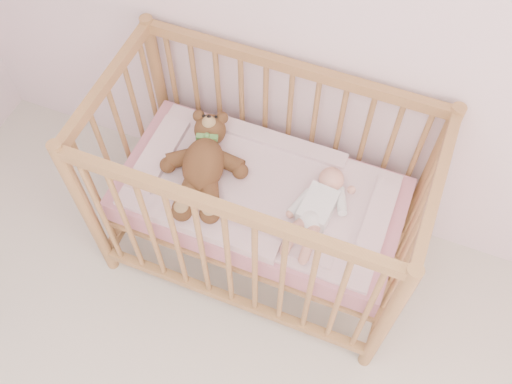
% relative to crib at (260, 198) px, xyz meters
% --- Properties ---
extents(crib, '(1.36, 0.76, 1.00)m').
position_rel_crib_xyz_m(crib, '(0.00, 0.00, 0.00)').
color(crib, '#AB7948').
rests_on(crib, floor).
extents(mattress, '(1.22, 0.62, 0.13)m').
position_rel_crib_xyz_m(mattress, '(0.00, 0.00, -0.01)').
color(mattress, '#CA7E8E').
rests_on(mattress, crib).
extents(blanket, '(1.10, 0.58, 0.06)m').
position_rel_crib_xyz_m(blanket, '(0.00, 0.00, 0.06)').
color(blanket, '#F1A6B0').
rests_on(blanket, mattress).
extents(baby, '(0.27, 0.50, 0.12)m').
position_rel_crib_xyz_m(baby, '(0.26, -0.02, 0.14)').
color(baby, white).
rests_on(baby, blanket).
extents(teddy_bear, '(0.53, 0.64, 0.16)m').
position_rel_crib_xyz_m(teddy_bear, '(-0.25, -0.02, 0.15)').
color(teddy_bear, brown).
rests_on(teddy_bear, blanket).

